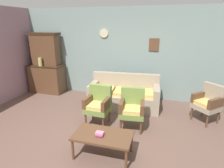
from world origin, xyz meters
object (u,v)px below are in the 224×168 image
Objects in this scene: side_cabinet at (47,78)px; vase_on_cabinet at (40,62)px; armchair_near_cabinet at (132,107)px; book_stack_on_table at (100,134)px; wingback_chair_by_fireplace at (208,102)px; floral_couch at (124,96)px; armchair_by_doorway at (98,104)px; coffee_table at (103,137)px.

side_cabinet is 0.63m from vase_on_cabinet.
vase_on_cabinet is at bearing 157.10° from armchair_near_cabinet.
side_cabinet reaches higher than armchair_near_cabinet.
book_stack_on_table is at bearing -43.32° from side_cabinet.
side_cabinet is 4.87m from wingback_chair_by_fireplace.
armchair_near_cabinet is at bearing -68.99° from floral_couch.
armchair_by_doorway is 0.90× the size of coffee_table.
armchair_by_doorway is at bearing -29.38° from vase_on_cabinet.
side_cabinet is 4.34× the size of vase_on_cabinet.
side_cabinet is at bearing 154.01° from armchair_near_cabinet.
armchair_by_doorway is (2.45, -1.38, -0.56)m from vase_on_cabinet.
book_stack_on_table is (-0.04, -0.05, 0.08)m from coffee_table.
wingback_chair_by_fireplace is at bearing 43.50° from book_stack_on_table.
floral_couch is 1.15m from armchair_by_doorway.
vase_on_cabinet is 3.85m from coffee_table.
side_cabinet is at bearing 136.68° from book_stack_on_table.
armchair_near_cabinet is (0.77, 0.02, 0.00)m from armchair_by_doorway.
vase_on_cabinet reaches higher than side_cabinet.
vase_on_cabinet reaches higher than book_stack_on_table.
armchair_near_cabinet is at bearing 72.36° from book_stack_on_table.
armchair_near_cabinet is 1.11m from coffee_table.
coffee_table is 7.44× the size of book_stack_on_table.
armchair_by_doorway is at bearing -161.50° from wingback_chair_by_fireplace.
book_stack_on_table is at bearing -68.93° from armchair_by_doorway.
coffee_table is (2.85, -2.60, -0.09)m from side_cabinet.
floral_couch is 2.14× the size of armchair_by_doorway.
armchair_by_doorway is 1.00× the size of wingback_chair_by_fireplace.
armchair_by_doorway and wingback_chair_by_fireplace have the same top height.
wingback_chair_by_fireplace is at bearing -7.35° from floral_couch.
side_cabinet is at bearing 171.12° from wingback_chair_by_fireplace.
armchair_by_doorway is 0.77m from armchair_near_cabinet.
book_stack_on_table is at bearing -88.60° from floral_couch.
floral_couch is 2.17m from book_stack_on_table.
vase_on_cabinet reaches higher than floral_couch.
coffee_table is at bearing -106.31° from armchair_near_cabinet.
floral_couch is 1.93× the size of coffee_table.
armchair_by_doorway is 1.17m from book_stack_on_table.
floral_couch and wingback_chair_by_fireplace have the same top height.
floral_couch is (2.82, -0.31, -0.74)m from vase_on_cabinet.
coffee_table is at bearing -39.72° from vase_on_cabinet.
book_stack_on_table is (0.42, -1.09, -0.05)m from armchair_by_doorway.
coffee_table is at bearing -42.38° from side_cabinet.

